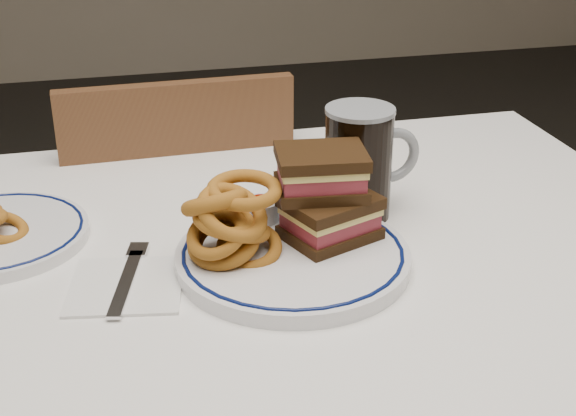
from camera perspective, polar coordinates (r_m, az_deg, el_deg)
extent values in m
cube|color=white|center=(1.09, -3.22, -3.52)|extent=(1.26, 0.86, 0.03)
cylinder|color=#432415|center=(1.72, 12.93, -7.03)|extent=(0.06, 0.06, 0.71)
cube|color=white|center=(1.51, -6.25, 1.42)|extent=(1.26, 0.01, 0.17)
cube|color=#432415|center=(1.72, -7.94, -4.36)|extent=(0.41, 0.41, 0.04)
cylinder|color=#432415|center=(2.00, -3.31, -6.72)|extent=(0.03, 0.03, 0.39)
cylinder|color=#432415|center=(1.72, -0.83, -12.70)|extent=(0.03, 0.03, 0.39)
cylinder|color=#432415|center=(1.97, -13.29, -7.95)|extent=(0.03, 0.03, 0.39)
cube|color=#432415|center=(1.44, -7.52, 0.39)|extent=(0.40, 0.04, 0.44)
cylinder|color=white|center=(1.03, 0.34, -3.57)|extent=(0.30, 0.30, 0.02)
torus|color=#091549|center=(1.03, 0.34, -3.08)|extent=(0.29, 0.29, 0.01)
cube|color=black|center=(1.06, 3.00, -1.73)|extent=(0.14, 0.13, 0.02)
cube|color=maroon|center=(1.05, 3.02, -0.90)|extent=(0.13, 0.12, 0.02)
cube|color=#EED46A|center=(1.05, 3.04, -0.19)|extent=(0.13, 0.12, 0.01)
cube|color=black|center=(1.04, 3.06, 0.42)|extent=(0.14, 0.13, 0.02)
cube|color=black|center=(1.04, 2.35, 1.45)|extent=(0.12, 0.10, 0.02)
cube|color=maroon|center=(1.04, 2.37, 2.31)|extent=(0.11, 0.10, 0.02)
cube|color=#EED46A|center=(1.03, 2.38, 3.04)|extent=(0.12, 0.10, 0.01)
cube|color=black|center=(1.03, 2.39, 3.68)|extent=(0.12, 0.10, 0.02)
torus|color=brown|center=(1.02, -2.79, -2.79)|extent=(0.09, 0.09, 0.05)
torus|color=brown|center=(1.01, -4.59, -2.36)|extent=(0.10, 0.10, 0.06)
torus|color=brown|center=(1.01, -3.59, -1.53)|extent=(0.09, 0.09, 0.05)
torus|color=brown|center=(0.99, -5.09, -1.81)|extent=(0.09, 0.08, 0.07)
torus|color=brown|center=(0.99, -4.58, -0.86)|extent=(0.08, 0.08, 0.04)
torus|color=brown|center=(0.99, -3.98, -0.30)|extent=(0.11, 0.09, 0.08)
torus|color=brown|center=(1.00, -5.25, 0.39)|extent=(0.09, 0.09, 0.07)
torus|color=brown|center=(1.00, -3.14, 1.30)|extent=(0.10, 0.10, 0.02)
cylinder|color=silver|center=(1.10, -1.89, -0.14)|extent=(0.05, 0.05, 0.03)
cylinder|color=#810D02|center=(1.10, -1.89, 0.31)|extent=(0.04, 0.04, 0.01)
cylinder|color=black|center=(1.14, 5.01, 3.14)|extent=(0.10, 0.10, 0.16)
cylinder|color=gray|center=(1.11, 5.17, 6.93)|extent=(0.10, 0.10, 0.01)
torus|color=gray|center=(1.16, 7.49, 3.73)|extent=(0.08, 0.02, 0.08)
cylinder|color=#ADCEDF|center=(1.09, 1.70, 0.80)|extent=(0.07, 0.07, 0.11)
torus|color=brown|center=(1.14, -19.66, -1.37)|extent=(0.07, 0.07, 0.05)
cube|color=white|center=(1.01, -11.44, -5.42)|extent=(0.16, 0.16, 0.00)
cube|color=silver|center=(1.01, -11.46, -5.22)|extent=(0.05, 0.16, 0.00)
cube|color=silver|center=(1.08, -10.65, -2.94)|extent=(0.03, 0.04, 0.00)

